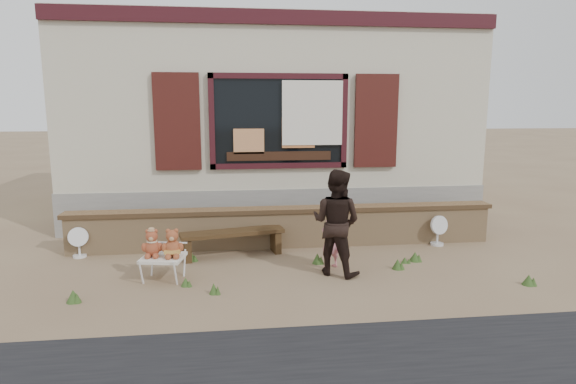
{
  "coord_description": "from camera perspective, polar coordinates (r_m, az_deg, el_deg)",
  "views": [
    {
      "loc": [
        -0.89,
        -6.75,
        2.34
      ],
      "look_at": [
        0.0,
        0.6,
        1.0
      ],
      "focal_mm": 30.0,
      "sensor_mm": 36.0,
      "label": 1
    }
  ],
  "objects": [
    {
      "name": "shopfront",
      "position": [
        11.28,
        -2.39,
        8.5
      ],
      "size": [
        8.04,
        5.13,
        4.0
      ],
      "color": "#BDB299",
      "rests_on": "ground"
    },
    {
      "name": "ground",
      "position": [
        7.2,
        0.58,
        -8.71
      ],
      "size": [
        80.0,
        80.0,
        0.0
      ],
      "primitive_type": "plane",
      "color": "brown",
      "rests_on": "ground"
    },
    {
      "name": "fan_right",
      "position": [
        8.52,
        17.32,
        -4.35
      ],
      "size": [
        0.33,
        0.22,
        0.52
      ],
      "rotation": [
        0.0,
        0.0,
        0.25
      ],
      "color": "silver",
      "rests_on": "ground"
    },
    {
      "name": "teddy_bear_left",
      "position": [
        6.74,
        -15.81,
        -5.77
      ],
      "size": [
        0.32,
        0.29,
        0.38
      ],
      "primitive_type": null,
      "rotation": [
        0.0,
        0.0,
        -0.19
      ],
      "color": "brown",
      "rests_on": "folding_chair"
    },
    {
      "name": "grass_tufts",
      "position": [
        6.81,
        2.77,
        -9.2
      ],
      "size": [
        5.95,
        1.72,
        0.16
      ],
      "color": "#345120",
      "rests_on": "ground"
    },
    {
      "name": "bench",
      "position": [
        7.59,
        -6.58,
        -5.39
      ],
      "size": [
        1.65,
        0.67,
        0.41
      ],
      "rotation": [
        0.0,
        0.0,
        0.21
      ],
      "color": "#332312",
      "rests_on": "ground"
    },
    {
      "name": "fan_left",
      "position": [
        8.19,
        -23.55,
        -5.46
      ],
      "size": [
        0.31,
        0.2,
        0.48
      ],
      "rotation": [
        0.0,
        0.0,
        0.2
      ],
      "color": "white",
      "rests_on": "ground"
    },
    {
      "name": "folding_chair",
      "position": [
        6.76,
        -14.59,
        -7.64
      ],
      "size": [
        0.62,
        0.57,
        0.33
      ],
      "rotation": [
        0.0,
        0.0,
        -0.19
      ],
      "color": "silver",
      "rests_on": "ground"
    },
    {
      "name": "adult",
      "position": [
        6.71,
        5.72,
        -3.6
      ],
      "size": [
        0.91,
        0.88,
        1.48
      ],
      "primitive_type": "imported",
      "rotation": [
        0.0,
        0.0,
        2.51
      ],
      "color": "black",
      "rests_on": "ground"
    },
    {
      "name": "brick_wall",
      "position": [
        8.05,
        -0.34,
        -4.12
      ],
      "size": [
        7.1,
        0.36,
        0.67
      ],
      "color": "tan",
      "rests_on": "ground"
    },
    {
      "name": "teddy_bear_right",
      "position": [
        6.65,
        -13.53,
        -5.82
      ],
      "size": [
        0.33,
        0.3,
        0.4
      ],
      "primitive_type": null,
      "rotation": [
        0.0,
        0.0,
        -0.19
      ],
      "color": "brown",
      "rests_on": "folding_chair"
    },
    {
      "name": "child",
      "position": [
        6.99,
        5.09,
        -5.42
      ],
      "size": [
        0.4,
        0.36,
        0.91
      ],
      "primitive_type": "imported",
      "rotation": [
        0.0,
        0.0,
        3.72
      ],
      "color": "pink",
      "rests_on": "ground"
    }
  ]
}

